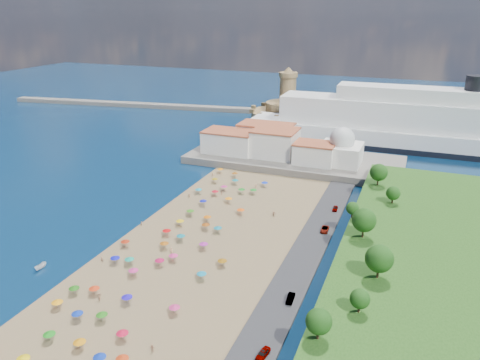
% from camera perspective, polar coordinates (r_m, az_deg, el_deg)
% --- Properties ---
extents(ground, '(700.00, 700.00, 0.00)m').
position_cam_1_polar(ground, '(141.49, -5.24, -6.12)').
color(ground, '#071938').
rests_on(ground, ground).
extents(terrace, '(90.00, 36.00, 3.00)m').
position_cam_1_polar(terrace, '(201.39, 6.60, 2.47)').
color(terrace, '#59544C').
rests_on(terrace, ground).
extents(jetty, '(18.00, 70.00, 2.40)m').
position_cam_1_polar(jetty, '(239.61, 3.71, 5.39)').
color(jetty, '#59544C').
rests_on(jetty, ground).
extents(breakwater, '(199.03, 34.77, 2.60)m').
position_cam_1_polar(breakwater, '(320.34, -10.81, 8.91)').
color(breakwater, '#59544C').
rests_on(breakwater, ground).
extents(waterfront_buildings, '(57.00, 29.00, 11.00)m').
position_cam_1_polar(waterfront_buildings, '(203.66, 3.16, 4.65)').
color(waterfront_buildings, silver).
rests_on(waterfront_buildings, terrace).
extents(domed_building, '(16.00, 16.00, 15.00)m').
position_cam_1_polar(domed_building, '(193.48, 12.26, 3.70)').
color(domed_building, silver).
rests_on(domed_building, terrace).
extents(fortress, '(40.00, 40.00, 32.40)m').
position_cam_1_polar(fortress, '(266.29, 5.74, 8.07)').
color(fortress, tan).
rests_on(fortress, ground).
extents(cruise_ship, '(161.05, 26.36, 35.13)m').
position_cam_1_polar(cruise_ship, '(233.20, 20.82, 6.02)').
color(cruise_ship, black).
rests_on(cruise_ship, ground).
extents(beach_parasols, '(31.92, 117.84, 2.20)m').
position_cam_1_polar(beach_parasols, '(131.59, -8.17, -7.35)').
color(beach_parasols, gray).
rests_on(beach_parasols, beach).
extents(beachgoers, '(36.45, 95.86, 1.88)m').
position_cam_1_polar(beachgoers, '(143.71, -5.14, -5.18)').
color(beachgoers, tan).
rests_on(beachgoers, beach).
extents(parked_cars, '(2.37, 77.03, 1.38)m').
position_cam_1_polar(parked_cars, '(124.08, 8.47, -9.61)').
color(parked_cars, gray).
rests_on(parked_cars, promenade).
extents(hillside_trees, '(16.57, 109.08, 8.08)m').
position_cam_1_polar(hillside_trees, '(119.11, 14.74, -6.56)').
color(hillside_trees, '#382314').
rests_on(hillside_trees, hillside).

